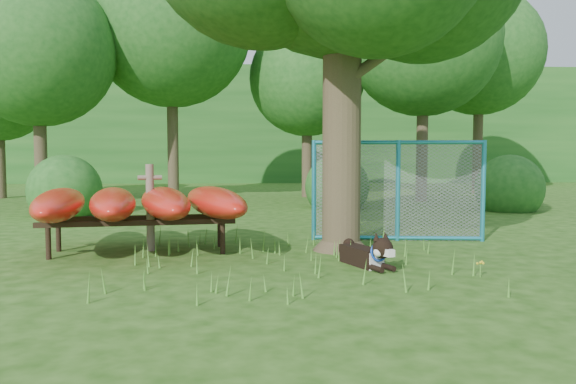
{
  "coord_description": "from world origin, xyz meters",
  "views": [
    {
      "loc": [
        -0.22,
        -6.62,
        1.55
      ],
      "look_at": [
        0.2,
        1.2,
        1.0
      ],
      "focal_mm": 35.0,
      "sensor_mm": 36.0,
      "label": 1
    }
  ],
  "objects": [
    {
      "name": "ground",
      "position": [
        0.0,
        0.0,
        0.0
      ],
      "size": [
        80.0,
        80.0,
        0.0
      ],
      "primitive_type": "plane",
      "color": "#1D450D",
      "rests_on": "ground"
    },
    {
      "name": "wooden_post",
      "position": [
        -1.92,
        2.28,
        0.73
      ],
      "size": [
        0.38,
        0.17,
        1.37
      ],
      "rotation": [
        0.0,
        0.0,
        0.27
      ],
      "color": "#625A49",
      "rests_on": "ground"
    },
    {
      "name": "kayak_rack",
      "position": [
        -2.06,
        2.12,
        0.77
      ],
      "size": [
        3.7,
        3.29,
        1.01
      ],
      "rotation": [
        0.0,
        0.0,
        0.13
      ],
      "color": "black",
      "rests_on": "ground"
    },
    {
      "name": "husky_dog",
      "position": [
        1.27,
        0.81,
        0.18
      ],
      "size": [
        0.63,
        1.13,
        0.52
      ],
      "rotation": [
        0.0,
        0.0,
        0.4
      ],
      "color": "black",
      "rests_on": "ground"
    },
    {
      "name": "fence_section",
      "position": [
        2.24,
        3.08,
        0.89
      ],
      "size": [
        3.02,
        0.4,
        2.95
      ],
      "rotation": [
        0.0,
        0.0,
        -0.11
      ],
      "color": "teal",
      "rests_on": "ground"
    },
    {
      "name": "wildflower_clump",
      "position": [
        2.55,
        0.13,
        0.16
      ],
      "size": [
        0.09,
        0.08,
        0.2
      ],
      "rotation": [
        0.0,
        0.0,
        0.34
      ],
      "color": "#50902F",
      "rests_on": "ground"
    },
    {
      "name": "bg_tree_a",
      "position": [
        -6.5,
        10.0,
        4.48
      ],
      "size": [
        4.4,
        4.4,
        6.7
      ],
      "color": "#3D3221",
      "rests_on": "ground"
    },
    {
      "name": "bg_tree_b",
      "position": [
        -3.0,
        12.0,
        5.61
      ],
      "size": [
        5.2,
        5.2,
        8.22
      ],
      "color": "#3D3221",
      "rests_on": "ground"
    },
    {
      "name": "bg_tree_c",
      "position": [
        1.5,
        13.0,
        4.11
      ],
      "size": [
        4.0,
        4.0,
        6.12
      ],
      "color": "#3D3221",
      "rests_on": "ground"
    },
    {
      "name": "bg_tree_d",
      "position": [
        5.0,
        11.0,
        5.08
      ],
      "size": [
        4.8,
        4.8,
        7.5
      ],
      "color": "#3D3221",
      "rests_on": "ground"
    },
    {
      "name": "bg_tree_e",
      "position": [
        8.0,
        14.0,
        5.23
      ],
      "size": [
        4.6,
        4.6,
        7.55
      ],
      "color": "#3D3221",
      "rests_on": "ground"
    },
    {
      "name": "shrub_left",
      "position": [
        -5.0,
        7.5,
        0.0
      ],
      "size": [
        1.8,
        1.8,
        1.8
      ],
      "primitive_type": "sphere",
      "color": "#1D551B",
      "rests_on": "ground"
    },
    {
      "name": "shrub_right",
      "position": [
        6.5,
        8.0,
        0.0
      ],
      "size": [
        1.8,
        1.8,
        1.8
      ],
      "primitive_type": "sphere",
      "color": "#1D551B",
      "rests_on": "ground"
    },
    {
      "name": "shrub_mid",
      "position": [
        2.0,
        9.0,
        0.0
      ],
      "size": [
        1.8,
        1.8,
        1.8
      ],
      "primitive_type": "sphere",
      "color": "#1D551B",
      "rests_on": "ground"
    },
    {
      "name": "wooded_hillside",
      "position": [
        0.0,
        28.0,
        3.0
      ],
      "size": [
        80.0,
        12.0,
        6.0
      ],
      "primitive_type": "cube",
      "color": "#1D551B",
      "rests_on": "ground"
    }
  ]
}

